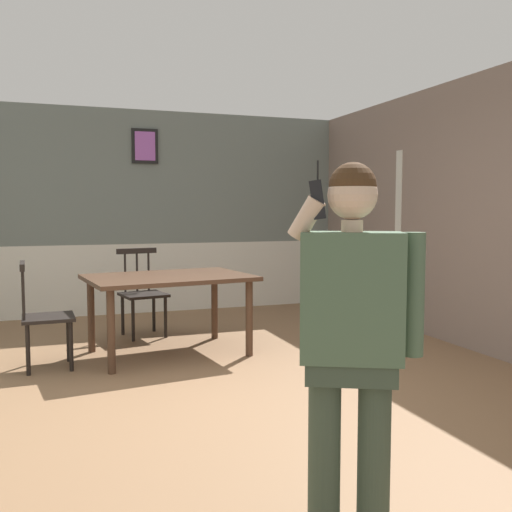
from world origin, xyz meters
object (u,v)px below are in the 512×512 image
chair_near_window (44,316)px  dining_table (169,285)px  person_figure (352,326)px  chair_by_doorway (142,293)px

chair_near_window → dining_table: bearing=95.2°
dining_table → person_figure: size_ratio=1.03×
chair_by_doorway → person_figure: bearing=82.8°
chair_by_doorway → chair_near_window: bearing=35.3°
person_figure → chair_near_window: bearing=-42.4°
dining_table → person_figure: 3.34m
chair_by_doorway → person_figure: (0.27, -4.23, 0.43)m
dining_table → person_figure: person_figure is taller
dining_table → chair_by_doorway: 0.93m
person_figure → dining_table: bearing=-61.8°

